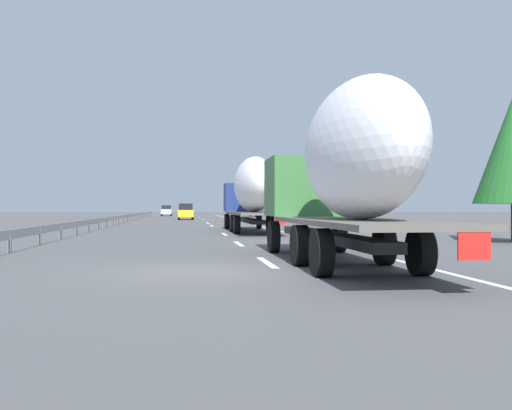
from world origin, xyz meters
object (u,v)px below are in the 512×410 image
at_px(car_silver_hatch, 166,211).
at_px(road_sign, 259,199).
at_px(truck_lead, 252,190).
at_px(truck_trailing, 345,167).
at_px(car_yellow_coupe, 186,212).

relative_size(car_silver_hatch, road_sign, 1.26).
xyz_separation_m(truck_lead, road_sign, (20.94, -3.10, -0.20)).
distance_m(car_silver_hatch, road_sign, 47.72).
height_order(car_silver_hatch, road_sign, road_sign).
xyz_separation_m(car_silver_hatch, road_sign, (-46.63, -10.05, 1.39)).
relative_size(truck_trailing, car_yellow_coupe, 2.81).
bearing_deg(car_yellow_coupe, car_silver_hatch, 5.81).
distance_m(truck_lead, car_silver_hatch, 67.94).
height_order(truck_lead, car_silver_hatch, truck_lead).
relative_size(car_yellow_coupe, road_sign, 1.34).
height_order(truck_trailing, car_yellow_coupe, truck_trailing).
height_order(truck_trailing, car_silver_hatch, truck_trailing).
bearing_deg(truck_trailing, car_silver_hatch, 4.49).
height_order(truck_trailing, road_sign, truck_trailing).
xyz_separation_m(truck_trailing, car_silver_hatch, (88.52, 6.95, -1.57)).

